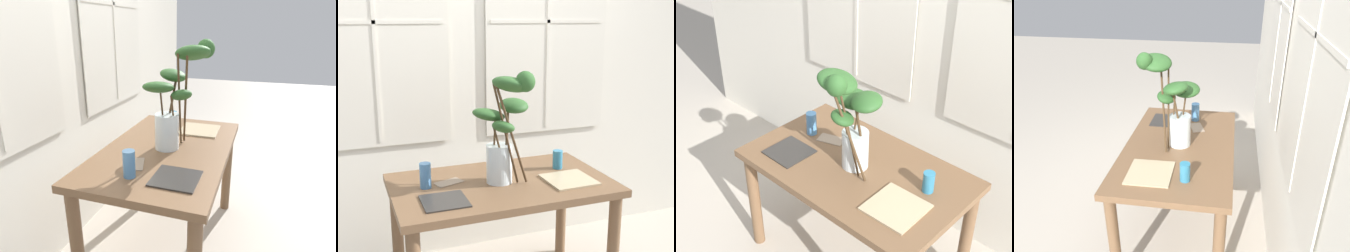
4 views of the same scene
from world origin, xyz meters
TOP-DOWN VIEW (x-y plane):
  - ground at (0.00, 0.00)m, footprint 14.00×14.00m
  - back_wall_with_windows at (0.00, 0.74)m, footprint 4.84×0.14m
  - dining_table at (0.00, 0.00)m, footprint 1.28×0.77m
  - vase_with_branches at (-0.00, -0.05)m, footprint 0.36×0.45m
  - drinking_glass_blue_left at (-0.43, 0.06)m, footprint 0.06×0.06m
  - drinking_glass_blue_right at (0.42, 0.10)m, footprint 0.06×0.06m
  - plate_square_left at (-0.38, -0.17)m, footprint 0.24×0.24m
  - plate_square_right at (0.38, -0.12)m, footprint 0.28×0.28m
  - napkin_folded at (-0.29, 0.09)m, footprint 0.18×0.14m

SIDE VIEW (x-z plane):
  - ground at x=0.00m, z-range 0.00..0.00m
  - dining_table at x=0.00m, z-range 0.26..1.01m
  - napkin_folded at x=-0.29m, z-range 0.75..0.75m
  - plate_square_left at x=-0.38m, z-range 0.75..0.76m
  - plate_square_right at x=0.38m, z-range 0.75..0.76m
  - drinking_glass_blue_right at x=0.42m, z-range 0.75..0.87m
  - drinking_glass_blue_left at x=-0.43m, z-range 0.75..0.90m
  - vase_with_branches at x=0.00m, z-range 0.75..1.43m
  - back_wall_with_windows at x=0.00m, z-range 0.01..2.91m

